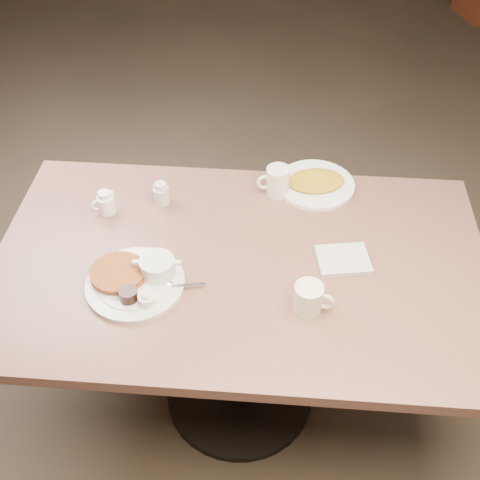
# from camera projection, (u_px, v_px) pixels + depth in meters

# --- Properties ---
(room) EXTENTS (7.04, 8.04, 2.84)m
(room) POSITION_uv_depth(u_px,v_px,m) (239.00, 62.00, 1.34)
(room) COLOR #4C3F33
(room) RESTS_ON ground
(diner_table) EXTENTS (1.50, 0.90, 0.75)m
(diner_table) POSITION_uv_depth(u_px,v_px,m) (240.00, 298.00, 1.91)
(diner_table) COLOR #84564C
(diner_table) RESTS_ON ground
(main_plate) EXTENTS (0.36, 0.30, 0.07)m
(main_plate) POSITION_uv_depth(u_px,v_px,m) (137.00, 278.00, 1.71)
(main_plate) COLOR silver
(main_plate) RESTS_ON diner_table
(coffee_mug_near) EXTENTS (0.12, 0.09, 0.09)m
(coffee_mug_near) POSITION_uv_depth(u_px,v_px,m) (309.00, 298.00, 1.62)
(coffee_mug_near) COLOR white
(coffee_mug_near) RESTS_ON diner_table
(napkin) EXTENTS (0.17, 0.15, 0.02)m
(napkin) POSITION_uv_depth(u_px,v_px,m) (343.00, 260.00, 1.78)
(napkin) COLOR beige
(napkin) RESTS_ON diner_table
(coffee_mug_far) EXTENTS (0.12, 0.10, 0.10)m
(coffee_mug_far) POSITION_uv_depth(u_px,v_px,m) (277.00, 181.00, 1.99)
(coffee_mug_far) COLOR white
(coffee_mug_far) RESTS_ON diner_table
(creamer_left) EXTENTS (0.08, 0.06, 0.08)m
(creamer_left) POSITION_uv_depth(u_px,v_px,m) (106.00, 203.00, 1.93)
(creamer_left) COLOR white
(creamer_left) RESTS_ON diner_table
(creamer_right) EXTENTS (0.07, 0.06, 0.08)m
(creamer_right) POSITION_uv_depth(u_px,v_px,m) (161.00, 194.00, 1.96)
(creamer_right) COLOR silver
(creamer_right) RESTS_ON diner_table
(hash_plate) EXTENTS (0.32, 0.32, 0.04)m
(hash_plate) POSITION_uv_depth(u_px,v_px,m) (316.00, 183.00, 2.04)
(hash_plate) COLOR white
(hash_plate) RESTS_ON diner_table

